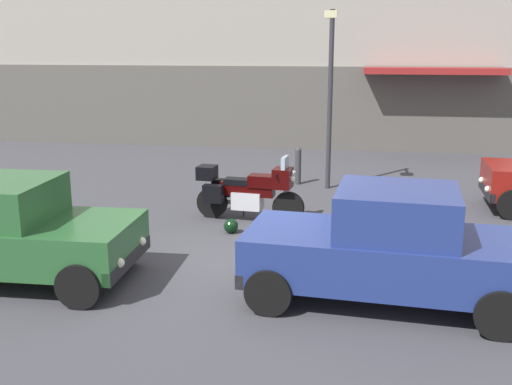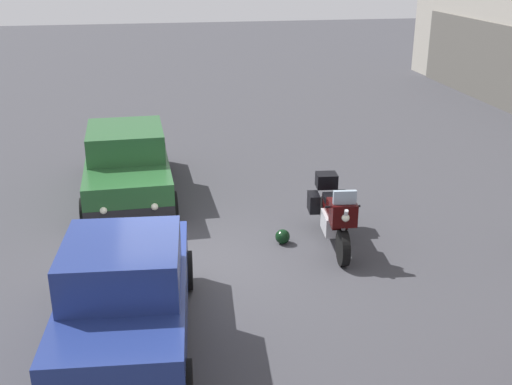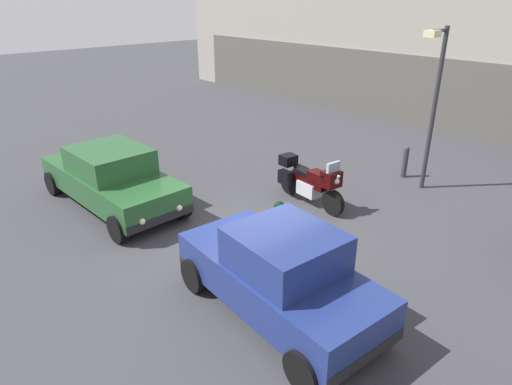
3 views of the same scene
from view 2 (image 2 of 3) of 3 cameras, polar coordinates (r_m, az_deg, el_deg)
ground_plane at (r=10.96m, az=-5.45°, el=-7.03°), size 80.00×80.00×0.00m
motorcycle at (r=11.69m, az=7.17°, el=-1.86°), size 2.26×0.84×1.36m
helmet at (r=11.79m, az=2.44°, el=-4.04°), size 0.28×0.28×0.28m
car_hatchback_near at (r=8.80m, az=-11.80°, el=-9.00°), size 3.97×2.06×1.64m
car_sedan_far at (r=14.26m, az=-11.69°, el=2.85°), size 4.61×2.00×1.56m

